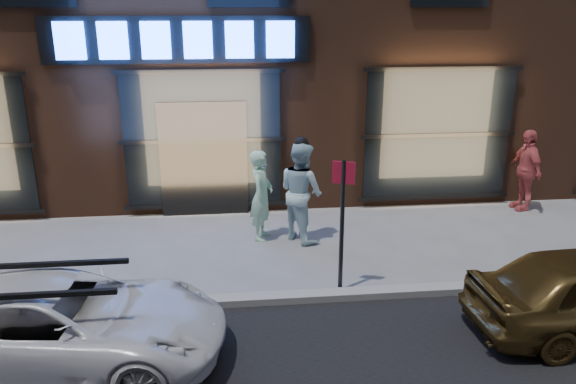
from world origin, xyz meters
name	(u,v)px	position (x,y,z in m)	size (l,w,h in m)	color
ground	(198,306)	(0.00, 0.00, 0.00)	(90.00, 90.00, 0.00)	slate
curb	(198,302)	(0.00, 0.00, 0.06)	(60.00, 0.25, 0.12)	gray
man_bowtie	(262,195)	(1.10, 2.47, 0.86)	(0.63, 0.41, 1.72)	#BCF7CE
man_cap	(301,191)	(1.84, 2.38, 0.95)	(0.92, 0.72, 1.89)	silver
passerby	(526,170)	(6.85, 3.52, 0.88)	(1.03, 0.43, 1.76)	#D15656
white_suv	(61,323)	(-1.58, -1.22, 0.56)	(1.85, 4.01, 1.11)	silver
sign_post	(342,214)	(2.18, 0.25, 1.27)	(0.32, 0.14, 2.11)	#262628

